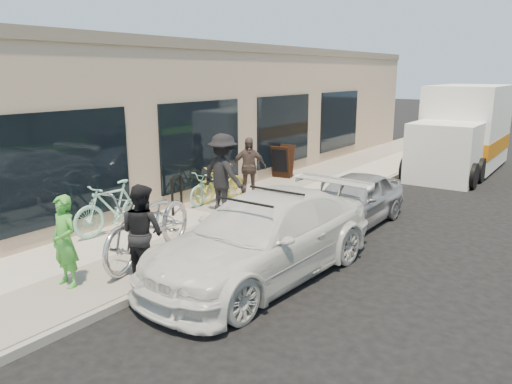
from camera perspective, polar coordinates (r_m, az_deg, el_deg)
The scene contains 17 objects.
ground at distance 8.40m, azimuth -6.21°, elevation -10.55°, with size 120.00×120.00×0.00m, color black.
sidewalk at distance 11.74m, azimuth -3.82°, elevation -3.04°, with size 3.00×34.00×0.15m, color #B0AA9E.
curb at distance 10.87m, azimuth 2.54°, elevation -4.45°, with size 0.12×34.00×0.13m, color gray.
storefront at distance 17.23m, azimuth -1.77°, elevation 9.22°, with size 3.60×20.00×4.22m.
bike_rack at distance 11.96m, azimuth -9.06°, elevation 0.19°, with size 0.29×0.59×0.90m.
sandwich_board at distance 15.84m, azimuth 3.01°, elevation 3.53°, with size 0.71×0.72×1.02m.
sedan_white at distance 8.46m, azimuth 0.78°, elevation -5.18°, with size 2.32×4.97×1.44m.
sedan_silver at distance 11.55m, azimuth 11.04°, elevation -0.89°, with size 1.39×3.46×1.18m, color #A4A4A9.
moving_truck at distance 19.12m, azimuth 22.55°, elevation 6.20°, with size 2.37×6.09×2.97m.
tandem_bike at distance 9.00m, azimuth -11.98°, elevation -3.49°, with size 0.90×2.58×1.36m, color #B1B1B3.
woman_rider at distance 8.27m, azimuth -21.02°, elevation -5.29°, with size 0.53×0.35×1.46m, color green.
man_standing at distance 8.16m, azimuth -12.87°, elevation -4.52°, with size 0.76×0.60×1.57m, color black.
cruiser_bike_a at distance 10.74m, azimuth -16.06°, elevation -1.71°, with size 0.51×1.80×1.08m, color #8BD0BA.
cruiser_bike_b at distance 12.80m, azimuth -5.11°, elevation 0.61°, with size 0.55×1.59×0.83m, color #8BD0BA.
cruiser_bike_c at distance 12.89m, azimuth -4.13°, elevation 1.01°, with size 0.45×1.60×0.96m, color gold.
bystander_a at distance 11.62m, azimuth -3.76°, elevation 2.01°, with size 1.23×0.71×1.90m, color black.
bystander_b at distance 13.23m, azimuth -0.87°, elevation 2.81°, with size 0.95×0.39×1.61m, color brown.
Camera 1 is at (5.15, -5.69, 3.42)m, focal length 35.00 mm.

